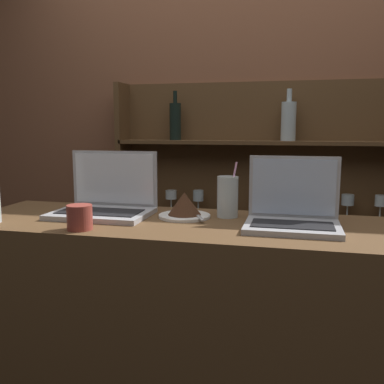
{
  "coord_description": "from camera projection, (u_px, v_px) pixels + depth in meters",
  "views": [
    {
      "loc": [
        0.27,
        -1.13,
        1.4
      ],
      "look_at": [
        -0.07,
        0.28,
        1.18
      ],
      "focal_mm": 40.0,
      "sensor_mm": 36.0,
      "label": 1
    }
  ],
  "objects": [
    {
      "name": "bar_counter",
      "position": [
        209.0,
        372.0,
        1.52
      ],
      "size": [
        1.74,
        0.5,
        1.08
      ],
      "color": "brown",
      "rests_on": "ground_plane"
    },
    {
      "name": "back_wall",
      "position": [
        246.0,
        135.0,
        2.43
      ],
      "size": [
        7.0,
        0.06,
        2.7
      ],
      "color": "brown",
      "rests_on": "ground_plane"
    },
    {
      "name": "coffee_cup",
      "position": [
        80.0,
        217.0,
        1.34
      ],
      "size": [
        0.08,
        0.08,
        0.08
      ],
      "color": "#993D33",
      "rests_on": "bar_counter"
    },
    {
      "name": "cake_plate",
      "position": [
        185.0,
        206.0,
        1.52
      ],
      "size": [
        0.18,
        0.19,
        0.09
      ],
      "color": "white",
      "rests_on": "bar_counter"
    },
    {
      "name": "laptop_near",
      "position": [
        106.0,
        201.0,
        1.58
      ],
      "size": [
        0.35,
        0.25,
        0.23
      ],
      "color": "#ADADB2",
      "rests_on": "bar_counter"
    },
    {
      "name": "water_glass",
      "position": [
        228.0,
        197.0,
        1.53
      ],
      "size": [
        0.08,
        0.08,
        0.2
      ],
      "color": "silver",
      "rests_on": "bar_counter"
    },
    {
      "name": "back_shelf",
      "position": [
        255.0,
        223.0,
        2.41
      ],
      "size": [
        1.56,
        0.18,
        1.64
      ],
      "color": "brown",
      "rests_on": "ground_plane"
    },
    {
      "name": "laptop_far",
      "position": [
        293.0,
        212.0,
        1.37
      ],
      "size": [
        0.3,
        0.22,
        0.22
      ],
      "color": "#ADADB2",
      "rests_on": "bar_counter"
    }
  ]
}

